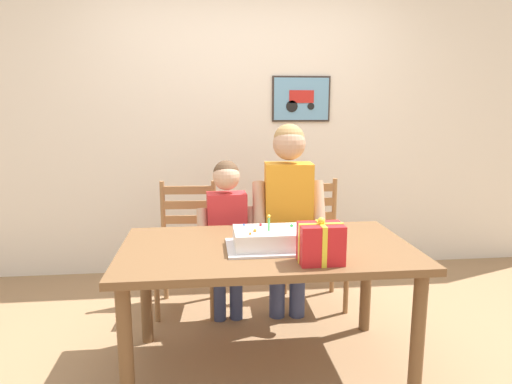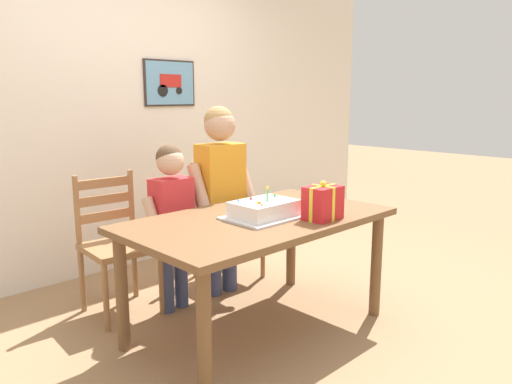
% 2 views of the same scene
% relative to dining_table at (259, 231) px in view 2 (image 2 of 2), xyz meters
% --- Properties ---
extents(ground_plane, '(20.00, 20.00, 0.00)m').
position_rel_dining_table_xyz_m(ground_plane, '(0.00, 0.00, -0.63)').
color(ground_plane, '#997551').
extents(back_wall, '(6.40, 0.11, 2.60)m').
position_rel_dining_table_xyz_m(back_wall, '(0.00, 1.67, 0.67)').
color(back_wall, silver).
rests_on(back_wall, ground).
extents(dining_table, '(1.58, 0.90, 0.72)m').
position_rel_dining_table_xyz_m(dining_table, '(0.00, 0.00, 0.00)').
color(dining_table, brown).
rests_on(dining_table, ground).
extents(birthday_cake, '(0.44, 0.34, 0.19)m').
position_rel_dining_table_xyz_m(birthday_cake, '(0.00, -0.04, 0.14)').
color(birthday_cake, silver).
rests_on(birthday_cake, dining_table).
extents(gift_box_red_large, '(0.22, 0.15, 0.23)m').
position_rel_dining_table_xyz_m(gift_box_red_large, '(0.22, -0.30, 0.19)').
color(gift_box_red_large, red).
rests_on(gift_box_red_large, dining_table).
extents(chair_left, '(0.45, 0.45, 0.92)m').
position_rel_dining_table_xyz_m(chair_left, '(-0.47, 0.86, -0.16)').
color(chair_left, '#996B42').
rests_on(chair_left, ground).
extents(chair_right, '(0.43, 0.43, 0.92)m').
position_rel_dining_table_xyz_m(chair_right, '(0.47, 0.86, -0.16)').
color(chair_right, '#996B42').
rests_on(chair_right, ground).
extents(child_older, '(0.50, 0.29, 1.35)m').
position_rel_dining_table_xyz_m(child_older, '(0.23, 0.62, 0.19)').
color(child_older, '#38426B').
rests_on(child_older, ground).
extents(child_younger, '(0.41, 0.24, 1.12)m').
position_rel_dining_table_xyz_m(child_younger, '(-0.19, 0.62, 0.05)').
color(child_younger, '#38426B').
rests_on(child_younger, ground).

